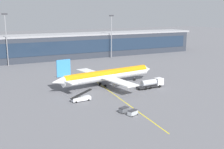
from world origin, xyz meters
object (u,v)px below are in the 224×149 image
belt_loader (81,98)px  baggage_cart_1 (124,110)px  baggage_cart_0 (133,113)px  fuel_tanker (152,83)px  main_airliner (107,75)px

belt_loader → baggage_cart_1: size_ratio=2.33×
belt_loader → baggage_cart_0: size_ratio=2.33×
baggage_cart_1 → baggage_cart_0: bearing=-72.4°
fuel_tanker → belt_loader: belt_loader is taller
main_airliner → baggage_cart_0: size_ratio=14.57×
baggage_cart_1 → main_airliner: bearing=73.0°
fuel_tanker → baggage_cart_1: bearing=-140.3°
belt_loader → baggage_cart_1: belt_loader is taller
main_airliner → baggage_cart_1: (-8.72, -28.46, -3.22)m
baggage_cart_0 → baggage_cart_1: 3.20m
main_airliner → baggage_cart_0: (-7.75, -31.51, -3.22)m
main_airliner → fuel_tanker: (13.05, -10.40, -2.26)m
main_airliner → belt_loader: (-15.49, -13.67, -3.02)m
main_airliner → baggage_cart_1: size_ratio=14.57×
main_airliner → belt_loader: size_ratio=6.25×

